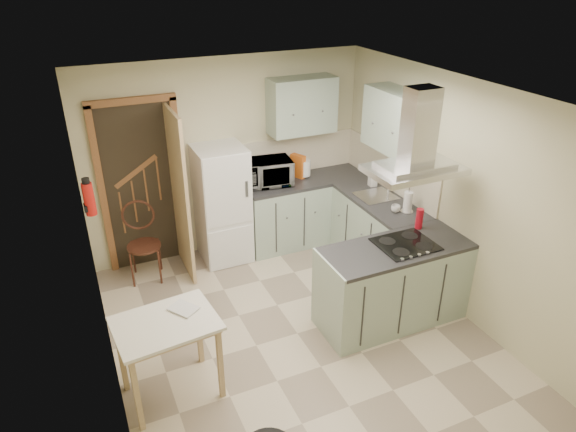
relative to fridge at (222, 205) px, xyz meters
name	(u,v)px	position (x,y,z in m)	size (l,w,h in m)	color
floor	(297,333)	(0.20, -1.80, -0.75)	(4.20, 4.20, 0.00)	#C5B599
ceiling	(300,95)	(0.20, -1.80, 1.75)	(4.20, 4.20, 0.00)	silver
back_wall	(228,157)	(0.20, 0.30, 0.50)	(3.60, 3.60, 0.00)	beige
left_wall	(97,271)	(-1.60, -1.80, 0.50)	(4.20, 4.20, 0.00)	beige
right_wall	(451,195)	(2.00, -1.80, 0.50)	(4.20, 4.20, 0.00)	beige
doorway	(142,186)	(-0.90, 0.27, 0.30)	(1.10, 0.12, 2.10)	brown
fridge	(222,205)	(0.00, 0.00, 0.00)	(0.60, 0.60, 1.50)	white
counter_back	(285,213)	(0.86, 0.00, -0.30)	(1.08, 0.60, 0.90)	#9EB2A0
counter_right	(366,223)	(1.70, -0.68, -0.30)	(0.60, 1.95, 0.90)	#9EB2A0
splashback	(297,154)	(1.16, 0.29, 0.40)	(1.68, 0.02, 0.50)	beige
wall_cabinet_back	(302,106)	(1.15, 0.12, 1.10)	(0.85, 0.35, 0.70)	#9EB2A0
wall_cabinet_right	(396,122)	(1.82, -0.95, 1.10)	(0.35, 0.90, 0.70)	#9EB2A0
peninsula	(393,284)	(1.22, -1.98, -0.30)	(1.55, 0.65, 0.90)	#9EB2A0
hob	(405,244)	(1.32, -1.98, 0.16)	(0.58, 0.50, 0.01)	black
extractor_hood	(414,170)	(1.32, -1.98, 0.97)	(0.90, 0.55, 0.10)	silver
sink	(376,196)	(1.70, -0.85, 0.16)	(0.45, 0.40, 0.01)	silver
fire_extinguisher	(89,199)	(-1.54, -0.90, 0.75)	(0.10, 0.10, 0.32)	#B2140F
drop_leaf_table	(170,358)	(-1.16, -2.08, -0.35)	(0.84, 0.63, 0.79)	tan
bentwood_chair	(144,246)	(-1.02, -0.10, -0.30)	(0.40, 0.40, 0.89)	#4F201A
microwave	(268,172)	(0.63, 0.04, 0.32)	(0.60, 0.40, 0.33)	black
kettle	(304,168)	(1.17, 0.08, 0.27)	(0.17, 0.17, 0.25)	white
cereal_box	(298,166)	(1.09, 0.10, 0.30)	(0.08, 0.21, 0.31)	orange
soap_bottle	(373,178)	(1.84, -0.56, 0.25)	(0.09, 0.10, 0.21)	#A7A8B3
paper_towel	(408,202)	(1.79, -1.36, 0.28)	(0.10, 0.10, 0.26)	silver
cup	(396,209)	(1.67, -1.31, 0.19)	(0.10, 0.10, 0.08)	silver
red_bottle	(419,219)	(1.67, -1.74, 0.26)	(0.08, 0.08, 0.23)	red
book	(176,310)	(-1.05, -2.02, 0.09)	(0.17, 0.24, 0.11)	maroon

